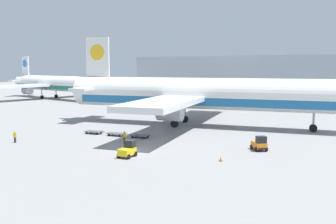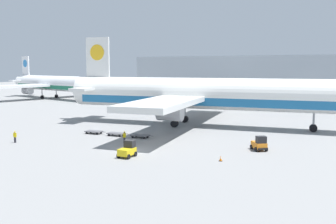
# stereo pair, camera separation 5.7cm
# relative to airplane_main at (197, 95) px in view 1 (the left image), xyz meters

# --- Properties ---
(ground_plane) EXTENTS (400.00, 400.00, 0.00)m
(ground_plane) POSITION_rel_airplane_main_xyz_m (-0.58, -23.70, -5.84)
(ground_plane) COLOR gray
(terminal_building) EXTENTS (90.00, 18.20, 14.00)m
(terminal_building) POSITION_rel_airplane_main_xyz_m (14.21, 41.62, 1.15)
(terminal_building) COLOR #9EA8B2
(terminal_building) RESTS_ON ground_plane
(airplane_main) EXTENTS (58.08, 48.46, 17.00)m
(airplane_main) POSITION_rel_airplane_main_xyz_m (0.00, 0.00, 0.00)
(airplane_main) COLOR white
(airplane_main) RESTS_ON ground_plane
(airplane_distant) EXTENTS (50.06, 42.78, 15.07)m
(airplane_distant) POSITION_rel_airplane_main_xyz_m (-66.23, 37.01, -0.66)
(airplane_distant) COLOR white
(airplane_distant) RESTS_ON ground_plane
(baggage_tug_foreground) EXTENTS (2.59, 2.81, 2.00)m
(baggage_tug_foreground) POSITION_rel_airplane_main_xyz_m (14.76, -16.72, -4.96)
(baggage_tug_foreground) COLOR orange
(baggage_tug_foreground) RESTS_ON ground_plane
(baggage_tug_mid) EXTENTS (1.71, 2.50, 2.00)m
(baggage_tug_mid) POSITION_rel_airplane_main_xyz_m (0.61, -26.94, -4.96)
(baggage_tug_mid) COLOR yellow
(baggage_tug_mid) RESTS_ON ground_plane
(baggage_dolly_lead) EXTENTS (3.73, 1.60, 0.48)m
(baggage_dolly_lead) POSITION_rel_airplane_main_xyz_m (-12.63, -15.28, -5.45)
(baggage_dolly_lead) COLOR #56565B
(baggage_dolly_lead) RESTS_ON ground_plane
(baggage_dolly_second) EXTENTS (3.73, 1.60, 0.48)m
(baggage_dolly_second) POSITION_rel_airplane_main_xyz_m (-8.26, -15.36, -5.45)
(baggage_dolly_second) COLOR #56565B
(baggage_dolly_second) RESTS_ON ground_plane
(baggage_dolly_third) EXTENTS (3.73, 1.60, 0.48)m
(baggage_dolly_third) POSITION_rel_airplane_main_xyz_m (-3.91, -15.32, -5.45)
(baggage_dolly_third) COLOR #56565B
(baggage_dolly_third) RESTS_ON ground_plane
(ground_crew_near) EXTENTS (0.56, 0.27, 1.72)m
(ground_crew_near) POSITION_rel_airplane_main_xyz_m (-18.86, -26.06, -4.83)
(ground_crew_near) COLOR black
(ground_crew_near) RESTS_ON ground_plane
(ground_crew_far) EXTENTS (0.31, 0.55, 1.72)m
(ground_crew_far) POSITION_rel_airplane_main_xyz_m (-4.11, -19.74, -4.83)
(ground_crew_far) COLOR black
(ground_crew_far) RESTS_ON ground_plane
(traffic_cone_near) EXTENTS (0.40, 0.40, 0.65)m
(traffic_cone_near) POSITION_rel_airplane_main_xyz_m (11.65, -24.32, -5.52)
(traffic_cone_near) COLOR black
(traffic_cone_near) RESTS_ON ground_plane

